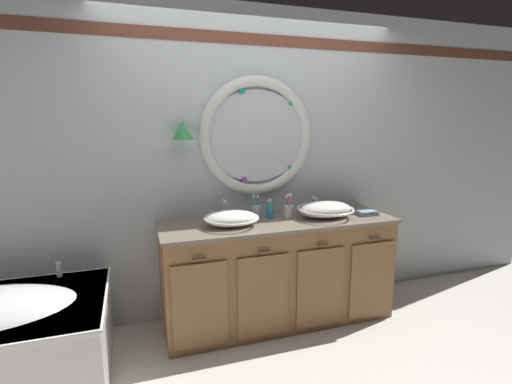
# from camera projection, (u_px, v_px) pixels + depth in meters

# --- Properties ---
(ground_plane) EXTENTS (14.00, 14.00, 0.00)m
(ground_plane) POSITION_uv_depth(u_px,v_px,m) (276.00, 337.00, 2.98)
(ground_plane) COLOR silver
(back_wall_assembly) EXTENTS (6.40, 0.26, 2.60)m
(back_wall_assembly) POSITION_uv_depth(u_px,v_px,m) (253.00, 162.00, 3.27)
(back_wall_assembly) COLOR silver
(back_wall_assembly) RESTS_ON ground_plane
(vanity_counter) EXTENTS (1.93, 0.63, 0.87)m
(vanity_counter) POSITION_uv_depth(u_px,v_px,m) (278.00, 270.00, 3.17)
(vanity_counter) COLOR olive
(vanity_counter) RESTS_ON ground_plane
(sink_basin_left) EXTENTS (0.43, 0.43, 0.12)m
(sink_basin_left) POSITION_uv_depth(u_px,v_px,m) (231.00, 218.00, 2.92)
(sink_basin_left) COLOR white
(sink_basin_left) RESTS_ON vanity_counter
(sink_basin_right) EXTENTS (0.48, 0.48, 0.14)m
(sink_basin_right) POSITION_uv_depth(u_px,v_px,m) (325.00, 209.00, 3.17)
(sink_basin_right) COLOR white
(sink_basin_right) RESTS_ON vanity_counter
(faucet_set_left) EXTENTS (0.23, 0.14, 0.16)m
(faucet_set_left) POSITION_uv_depth(u_px,v_px,m) (224.00, 211.00, 3.14)
(faucet_set_left) COLOR silver
(faucet_set_left) RESTS_ON vanity_counter
(faucet_set_right) EXTENTS (0.21, 0.12, 0.14)m
(faucet_set_right) POSITION_uv_depth(u_px,v_px,m) (312.00, 205.00, 3.40)
(faucet_set_right) COLOR silver
(faucet_set_right) RESTS_ON vanity_counter
(toothbrush_holder_left) EXTENTS (0.08, 0.08, 0.20)m
(toothbrush_holder_left) POSITION_uv_depth(u_px,v_px,m) (256.00, 211.00, 3.16)
(toothbrush_holder_left) COLOR silver
(toothbrush_holder_left) RESTS_ON vanity_counter
(toothbrush_holder_right) EXTENTS (0.08, 0.08, 0.21)m
(toothbrush_holder_right) POSITION_uv_depth(u_px,v_px,m) (289.00, 211.00, 3.16)
(toothbrush_holder_right) COLOR silver
(toothbrush_holder_right) RESTS_ON vanity_counter
(soap_dispenser) EXTENTS (0.07, 0.07, 0.16)m
(soap_dispenser) POSITION_uv_depth(u_px,v_px,m) (270.00, 209.00, 3.15)
(soap_dispenser) COLOR #388EBC
(soap_dispenser) RESTS_ON vanity_counter
(folded_hand_towel) EXTENTS (0.17, 0.11, 0.04)m
(folded_hand_towel) POSITION_uv_depth(u_px,v_px,m) (367.00, 213.00, 3.25)
(folded_hand_towel) COLOR #7593A8
(folded_hand_towel) RESTS_ON vanity_counter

